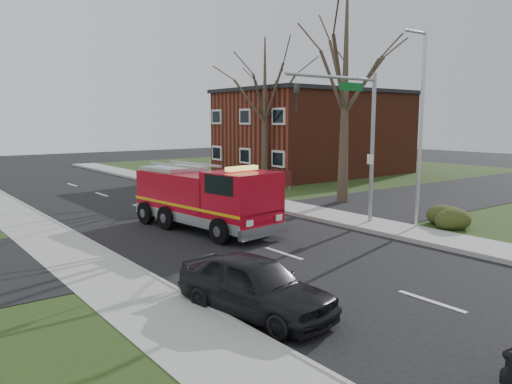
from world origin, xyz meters
TOP-DOWN VIEW (x-y plane):
  - ground at (0.00, 0.00)m, footprint 120.00×120.00m
  - sidewalk_right at (6.20, 0.00)m, footprint 2.40×80.00m
  - sidewalk_left at (-6.20, 0.00)m, footprint 2.40×80.00m
  - cross_street_right at (22.40, 4.00)m, footprint 30.00×8.00m
  - brick_building at (19.00, 18.00)m, footprint 15.40×10.40m
  - health_center_sign at (10.50, 12.50)m, footprint 0.12×2.00m
  - hedge_corner at (9.00, -1.00)m, footprint 2.80×2.00m
  - bare_tree_near at (9.50, 6.00)m, footprint 6.00×6.00m
  - bare_tree_far at (11.00, 15.00)m, footprint 5.25×5.25m
  - traffic_signal_mast at (5.21, 1.50)m, footprint 5.29×0.18m
  - streetlight_pole at (7.14, -0.50)m, footprint 1.48×0.16m
  - fire_engine at (-0.09, 5.06)m, footprint 3.48×7.53m
  - parked_car_maroon at (-4.20, -3.82)m, footprint 2.46×4.59m

SIDE VIEW (x-z plane):
  - ground at x=0.00m, z-range 0.00..0.00m
  - sidewalk_right at x=6.20m, z-range 0.00..0.15m
  - sidewalk_left at x=-6.20m, z-range 0.00..0.15m
  - cross_street_right at x=22.40m, z-range 0.00..0.15m
  - hedge_corner at x=9.00m, z-range 0.13..1.03m
  - parked_car_maroon at x=-4.20m, z-range 0.00..1.48m
  - health_center_sign at x=10.50m, z-range 0.18..1.58m
  - fire_engine at x=-0.09m, z-range -0.14..2.80m
  - brick_building at x=19.00m, z-range 0.03..7.28m
  - streetlight_pole at x=7.14m, z-range 0.35..8.75m
  - traffic_signal_mast at x=5.21m, z-range 1.31..8.11m
  - bare_tree_far at x=11.00m, z-range 1.24..11.74m
  - bare_tree_near at x=9.50m, z-range 1.41..13.41m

